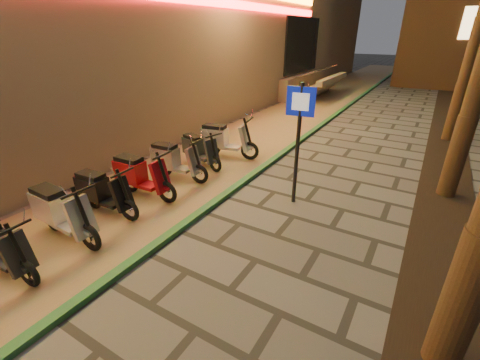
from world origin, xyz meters
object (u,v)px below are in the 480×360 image
Objects in this scene: scooter_5 at (60,212)px; scooter_8 at (173,160)px; scooter_7 at (139,175)px; pedestrian_sign at (299,129)px; scooter_9 at (199,149)px; scooter_6 at (101,192)px; scooter_10 at (223,139)px.

scooter_5 is 3.14m from scooter_8.
scooter_5 reaches higher than scooter_7.
pedestrian_sign is at bearing 22.83° from scooter_7.
pedestrian_sign is 3.48m from scooter_8.
scooter_9 is at bearing 86.90° from scooter_7.
scooter_9 is at bearing 86.04° from scooter_8.
scooter_7 is (-0.03, 1.97, -0.01)m from scooter_5.
scooter_7 is 1.10× the size of scooter_9.
scooter_6 is 0.98m from scooter_7.
scooter_10 is (0.25, 3.19, 0.03)m from scooter_7.
scooter_7 is 0.94× the size of scooter_10.
scooter_10 is at bearing 88.84° from scooter_5.
pedestrian_sign is 3.81m from scooter_7.
scooter_10 is at bearing 143.56° from pedestrian_sign.
scooter_9 is at bearing 91.40° from scooter_5.
scooter_10 is (0.22, 2.02, 0.05)m from scooter_8.
scooter_7 reaches higher than scooter_6.
pedestrian_sign reaches higher than scooter_6.
pedestrian_sign reaches higher than scooter_5.
scooter_6 is 3.23m from scooter_9.
scooter_6 is 2.15m from scooter_8.
scooter_6 is 0.88× the size of scooter_10.
scooter_9 is 0.85× the size of scooter_10.
scooter_6 is at bearing -150.86° from pedestrian_sign.
scooter_8 is 2.03m from scooter_10.
scooter_8 is at bearing 91.39° from scooter_5.
scooter_5 reaches higher than scooter_8.
scooter_7 is (0.09, 0.98, 0.03)m from scooter_6.
scooter_6 is at bearing -105.79° from scooter_10.
pedestrian_sign is at bearing 34.21° from scooter_6.
scooter_5 is (-3.23, -3.52, -1.19)m from pedestrian_sign.
scooter_5 is at bearing -140.47° from pedestrian_sign.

